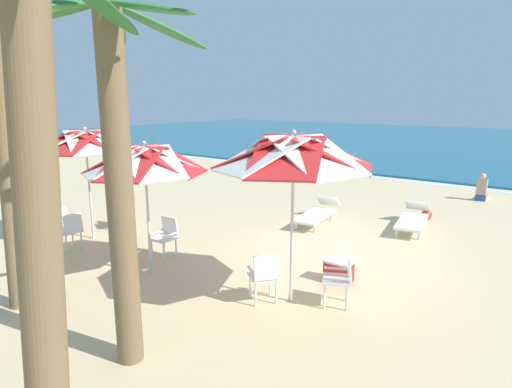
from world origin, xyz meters
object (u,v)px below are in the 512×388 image
plastic_chair_1 (341,277)px  beach_umbrella_2 (85,142)px  plastic_chair_2 (166,235)px  palm_tree_0 (33,172)px  palm_tree_1 (117,156)px  sun_lounger_0 (413,218)px  cooler_box (339,271)px  plastic_chair_0 (264,274)px  beachgoer_seated (482,191)px  beach_umbrella_1 (145,161)px  beach_umbrella_0 (293,154)px  beach_ball (427,214)px  plastic_chair_4 (57,221)px  sun_lounger_1 (317,213)px  plastic_chair_3 (121,209)px  plastic_chair_5 (70,229)px

plastic_chair_1 → beach_umbrella_2: (-6.32, -0.38, 1.83)m
plastic_chair_2 → palm_tree_0: palm_tree_0 is taller
palm_tree_1 → sun_lounger_0: bearing=82.1°
palm_tree_1 → cooler_box: size_ratio=8.72×
palm_tree_1 → cooler_box: (1.05, 3.85, -2.45)m
palm_tree_1 → plastic_chair_1: bearing=63.3°
beach_umbrella_2 → palm_tree_1: palm_tree_1 is taller
plastic_chair_0 → beachgoer_seated: bearing=82.0°
beach_umbrella_1 → cooler_box: beach_umbrella_1 is taller
beach_umbrella_2 → beach_umbrella_1: bearing=-12.3°
beach_umbrella_0 → palm_tree_0: (0.19, -4.09, 0.28)m
beach_ball → beach_umbrella_0: bearing=-93.2°
plastic_chair_1 → beach_umbrella_1: beach_umbrella_1 is taller
cooler_box → plastic_chair_0: bearing=-111.6°
plastic_chair_4 → palm_tree_1: palm_tree_1 is taller
cooler_box → beach_ball: cooler_box is taller
plastic_chair_2 → sun_lounger_1: (1.30, 4.21, -0.22)m
beach_umbrella_0 → beach_umbrella_1: beach_umbrella_0 is taller
beach_umbrella_0 → sun_lounger_0: (0.33, 5.35, -2.18)m
beach_umbrella_0 → plastic_chair_2: beach_umbrella_0 is taller
plastic_chair_0 → cooler_box: 1.65m
beach_umbrella_0 → beach_umbrella_2: (-5.60, -0.03, -0.14)m
palm_tree_1 → plastic_chair_3: bearing=144.4°
plastic_chair_2 → plastic_chair_4: size_ratio=1.00×
plastic_chair_5 → sun_lounger_0: bearing=48.2°
plastic_chair_1 → beachgoer_seated: size_ratio=0.94×
beach_umbrella_0 → plastic_chair_3: beach_umbrella_0 is taller
plastic_chair_0 → plastic_chair_4: bearing=-176.6°
plastic_chair_0 → palm_tree_1: (-0.45, -2.34, 2.15)m
beach_umbrella_1 → sun_lounger_1: (0.83, 5.03, -1.91)m
plastic_chair_3 → cooler_box: (6.03, 0.29, -0.30)m
sun_lounger_0 → cooler_box: bearing=-90.8°
plastic_chair_1 → palm_tree_1: bearing=-116.7°
plastic_chair_0 → sun_lounger_0: 5.69m
plastic_chair_3 → sun_lounger_0: plastic_chair_3 is taller
sun_lounger_1 → beach_ball: size_ratio=7.61×
plastic_chair_4 → plastic_chair_2: bearing=15.7°
beach_ball → plastic_chair_2: bearing=-119.5°
plastic_chair_3 → beachgoer_seated: size_ratio=0.94×
sun_lounger_0 → cooler_box: 4.13m
plastic_chair_0 → beach_ball: size_ratio=2.98×
palm_tree_0 → plastic_chair_3: bearing=139.9°
beach_umbrella_0 → plastic_chair_5: size_ratio=3.27×
cooler_box → palm_tree_0: bearing=-90.8°
plastic_chair_5 → beachgoer_seated: bearing=59.9°
beach_umbrella_0 → palm_tree_1: (-0.78, -2.64, 0.18)m
plastic_chair_3 → palm_tree_0: (5.95, -5.01, 2.25)m
beach_umbrella_0 → sun_lounger_0: beach_umbrella_0 is taller
beach_umbrella_0 → plastic_chair_4: 6.42m
beach_umbrella_1 → palm_tree_0: palm_tree_0 is taller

